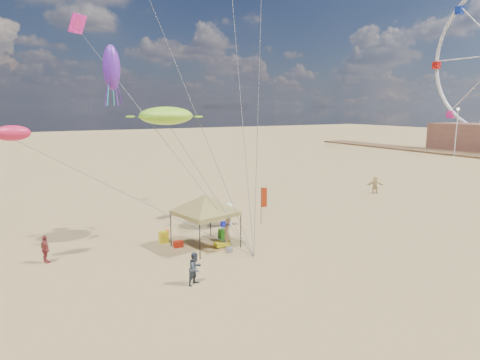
{
  "coord_description": "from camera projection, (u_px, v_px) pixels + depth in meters",
  "views": [
    {
      "loc": [
        -12.2,
        -18.87,
        8.35
      ],
      "look_at": [
        0.0,
        3.0,
        4.0
      ],
      "focal_mm": 31.51,
      "sensor_mm": 36.0,
      "label": 1
    }
  ],
  "objects": [
    {
      "name": "ground",
      "position": [
        266.0,
        258.0,
        23.53
      ],
      "size": [
        280.0,
        280.0,
        0.0
      ],
      "primitive_type": "plane",
      "color": "tan",
      "rests_on": "ground"
    },
    {
      "name": "bag_navy",
      "position": [
        226.0,
        243.0,
        25.6
      ],
      "size": [
        0.69,
        0.54,
        0.36
      ],
      "primitive_type": "cylinder",
      "rotation": [
        0.0,
        1.57,
        0.35
      ],
      "color": "#0C1935",
      "rests_on": "ground"
    },
    {
      "name": "person_far_a",
      "position": [
        45.0,
        249.0,
        22.71
      ],
      "size": [
        0.65,
        0.99,
        1.56
      ],
      "primitive_type": "imported",
      "rotation": [
        0.0,
        0.0,
        1.9
      ],
      "color": "#9F3D3D",
      "rests_on": "ground"
    },
    {
      "name": "canopy_tent",
      "position": [
        205.0,
        197.0,
        24.96
      ],
      "size": [
        5.93,
        5.93,
        3.74
      ],
      "color": "black",
      "rests_on": "ground"
    },
    {
      "name": "fish_kite",
      "position": [
        12.0,
        133.0,
        20.51
      ],
      "size": [
        1.91,
        1.45,
        0.76
      ],
      "primitive_type": "ellipsoid",
      "rotation": [
        0.0,
        0.0,
        0.4
      ],
      "color": "#EE204D",
      "rests_on": "ground"
    },
    {
      "name": "person_far_c",
      "position": [
        375.0,
        185.0,
        41.01
      ],
      "size": [
        1.62,
        1.31,
        1.73
      ],
      "primitive_type": "imported",
      "rotation": [
        0.0,
        0.0,
        5.7
      ],
      "color": "tan",
      "rests_on": "ground"
    },
    {
      "name": "cooler_blue",
      "position": [
        225.0,
        224.0,
        29.76
      ],
      "size": [
        0.54,
        0.38,
        0.38
      ],
      "primitive_type": "cube",
      "color": "#171EBB",
      "rests_on": "ground"
    },
    {
      "name": "beach_cart",
      "position": [
        222.0,
        244.0,
        25.4
      ],
      "size": [
        0.9,
        0.5,
        0.24
      ],
      "primitive_type": "cube",
      "color": "yellow",
      "rests_on": "ground"
    },
    {
      "name": "chair_green",
      "position": [
        223.0,
        235.0,
        26.73
      ],
      "size": [
        0.5,
        0.5,
        0.7
      ],
      "primitive_type": "cube",
      "color": "#207815",
      "rests_on": "ground"
    },
    {
      "name": "chair_yellow",
      "position": [
        164.0,
        237.0,
        26.24
      ],
      "size": [
        0.5,
        0.5,
        0.7
      ],
      "primitive_type": "cube",
      "color": "yellow",
      "rests_on": "ground"
    },
    {
      "name": "building_north",
      "position": [
        475.0,
        137.0,
        81.05
      ],
      "size": [
        10.0,
        14.0,
        5.2
      ],
      "primitive_type": "cube",
      "color": "#8C5947",
      "rests_on": "ground"
    },
    {
      "name": "cooler_red",
      "position": [
        178.0,
        244.0,
        25.38
      ],
      "size": [
        0.54,
        0.38,
        0.38
      ],
      "primitive_type": "cube",
      "color": "red",
      "rests_on": "ground"
    },
    {
      "name": "person_near_c",
      "position": [
        229.0,
        214.0,
        29.81
      ],
      "size": [
        1.16,
        0.77,
        1.68
      ],
      "primitive_type": "imported",
      "rotation": [
        0.0,
        0.0,
        3.29
      ],
      "color": "silver",
      "rests_on": "ground"
    },
    {
      "name": "stunt_kite_pink",
      "position": [
        78.0,
        24.0,
        30.29
      ],
      "size": [
        1.46,
        1.34,
        1.26
      ],
      "primitive_type": "cube",
      "rotation": [
        0.44,
        0.0,
        0.67
      ],
      "color": "#FB21B0",
      "rests_on": "ground"
    },
    {
      "name": "crate_grey",
      "position": [
        229.0,
        250.0,
        24.47
      ],
      "size": [
        0.34,
        0.3,
        0.28
      ],
      "primitive_type": "cube",
      "color": "gray",
      "rests_on": "ground"
    },
    {
      "name": "person_near_a",
      "position": [
        227.0,
        233.0,
        25.4
      ],
      "size": [
        0.76,
        0.68,
        1.73
      ],
      "primitive_type": "imported",
      "rotation": [
        0.0,
        0.0,
        3.69
      ],
      "color": "tan",
      "rests_on": "ground"
    },
    {
      "name": "squid_kite",
      "position": [
        111.0,
        67.0,
        26.11
      ],
      "size": [
        1.31,
        1.31,
        2.77
      ],
      "primitive_type": "ellipsoid",
      "rotation": [
        0.0,
        0.0,
        -0.27
      ],
      "color": "#6826B9",
      "rests_on": "ground"
    },
    {
      "name": "turtle_kite",
      "position": [
        166.0,
        116.0,
        25.68
      ],
      "size": [
        4.11,
        3.76,
        1.11
      ],
      "primitive_type": "ellipsoid",
      "rotation": [
        0.0,
        0.0,
        0.4
      ],
      "color": "#9DEA2F",
      "rests_on": "ground"
    },
    {
      "name": "person_near_b",
      "position": [
        195.0,
        268.0,
        19.95
      ],
      "size": [
        0.96,
        0.89,
        1.59
      ],
      "primitive_type": "imported",
      "rotation": [
        0.0,
        0.0,
        0.47
      ],
      "color": "#3B4351",
      "rests_on": "ground"
    },
    {
      "name": "bag_orange",
      "position": [
        166.0,
        233.0,
        27.7
      ],
      "size": [
        0.54,
        0.69,
        0.36
      ],
      "primitive_type": "cylinder",
      "rotation": [
        0.0,
        1.57,
        1.22
      ],
      "color": "#F3460D",
      "rests_on": "ground"
    },
    {
      "name": "feather_flag",
      "position": [
        263.0,
        200.0,
        29.86
      ],
      "size": [
        0.4,
        0.19,
        2.78
      ],
      "color": "black",
      "rests_on": "ground"
    },
    {
      "name": "lamp_north",
      "position": [
        457.0,
        124.0,
        71.35
      ],
      "size": [
        0.5,
        0.5,
        8.25
      ],
      "color": "silver",
      "rests_on": "ground"
    }
  ]
}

